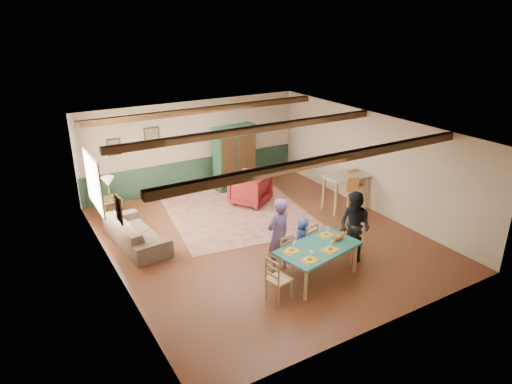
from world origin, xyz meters
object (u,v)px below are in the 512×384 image
dining_table (317,263)px  cat (339,237)px  sofa (136,232)px  end_table (111,210)px  dining_chair_end_right (351,242)px  dining_chair_end_left (279,278)px  dining_chair_far_left (281,252)px  person_woman (355,227)px  table_lamp (109,188)px  dining_chair_far_right (305,241)px  person_child (303,239)px  bar_stool_left (355,199)px  armchair (250,188)px  bar_stool_right (355,190)px  armoire (234,158)px  person_man (278,235)px  counter_table (345,193)px

dining_table → cat: size_ratio=5.00×
sofa → end_table: (-0.17, 1.62, -0.00)m
dining_table → dining_chair_end_right: bearing=11.1°
dining_chair_end_left → dining_chair_far_left: bearing=-46.2°
end_table → person_woman: bearing=-48.8°
table_lamp → dining_chair_far_right: bearing=-52.7°
dining_table → dining_chair_far_right: (0.24, 0.75, 0.10)m
dining_table → person_child: (0.23, 0.83, 0.12)m
person_child → dining_chair_end_right: bearing=133.2°
dining_table → bar_stool_left: 3.25m
dining_chair_far_right → person_child: bearing=-90.0°
dining_chair_end_left → bar_stool_left: bar_stool_left is taller
armchair → end_table: bearing=-44.9°
dining_chair_far_right → dining_chair_far_left: bearing=-0.0°
bar_stool_right → armoire: bearing=131.2°
dining_chair_end_left → table_lamp: bearing=8.8°
dining_chair_far_right → bar_stool_left: bearing=-167.0°
person_man → end_table: bearing=-71.5°
table_lamp → dining_table: bearing=-59.2°
cat → end_table: bearing=114.1°
dining_chair_far_right → cat: size_ratio=2.64×
person_child → end_table: 5.22m
armoire → end_table: armoire is taller
armchair → bar_stool_left: (1.90, -2.29, 0.10)m
person_man → armchair: size_ratio=1.66×
table_lamp → bar_stool_right: table_lamp is taller
bar_stool_left → end_table: bearing=157.1°
dining_chair_far_right → dining_chair_end_left: size_ratio=1.00×
person_woman → bar_stool_right: 2.91m
dining_chair_far_right → cat: dining_chair_far_right is taller
person_man → dining_chair_end_left: bearing=46.8°
person_woman → end_table: bearing=-149.9°
dining_chair_far_right → armoire: size_ratio=0.46×
sofa → bar_stool_left: 5.67m
armchair → sofa: armchair is taller
dining_chair_far_left → bar_stool_right: 4.05m
person_woman → bar_stool_right: person_woman is taller
dining_chair_end_left → counter_table: size_ratio=0.76×
armoire → bar_stool_left: size_ratio=1.78×
dining_chair_end_left → person_woman: 2.32m
dining_chair_far_left → cat: size_ratio=2.64×
dining_chair_far_right → person_child: person_child is taller
dining_table → person_child: person_child is taller
dining_chair_end_right → counter_table: (1.74, 2.22, 0.04)m
armoire → sofa: 4.38m
bar_stool_right → end_table: bearing=163.2°
person_child → sofa: person_child is taller
person_child → person_woman: bearing=136.7°
cat → armoire: armoire is taller
dining_chair_far_right → armchair: (0.53, 3.38, -0.00)m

